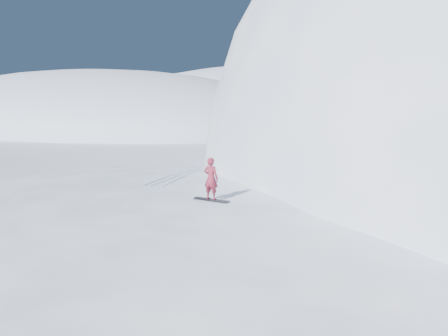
# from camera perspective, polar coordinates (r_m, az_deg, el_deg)

# --- Properties ---
(ground) EXTENTS (400.00, 400.00, 0.00)m
(ground) POSITION_cam_1_polar(r_m,az_deg,el_deg) (16.70, -14.24, -12.35)
(ground) COLOR white
(ground) RESTS_ON ground
(near_ridge) EXTENTS (36.00, 28.00, 4.80)m
(near_ridge) POSITION_cam_1_polar(r_m,az_deg,el_deg) (18.27, -5.30, -10.19)
(near_ridge) COLOR white
(near_ridge) RESTS_ON ground
(peak_shoulder) EXTENTS (28.00, 24.00, 18.00)m
(peak_shoulder) POSITION_cam_1_polar(r_m,az_deg,el_deg) (31.68, 27.42, -2.83)
(peak_shoulder) COLOR white
(peak_shoulder) RESTS_ON ground
(far_ridge_a) EXTENTS (120.00, 70.00, 28.00)m
(far_ridge_a) POSITION_cam_1_polar(r_m,az_deg,el_deg) (107.88, -19.12, 5.56)
(far_ridge_a) COLOR white
(far_ridge_a) RESTS_ON ground
(far_ridge_c) EXTENTS (140.00, 90.00, 36.00)m
(far_ridge_c) POSITION_cam_1_polar(r_m,az_deg,el_deg) (131.49, 6.88, 6.59)
(far_ridge_c) COLOR white
(far_ridge_c) RESTS_ON ground
(wind_bumps) EXTENTS (16.00, 14.40, 1.00)m
(wind_bumps) POSITION_cam_1_polar(r_m,az_deg,el_deg) (18.52, -10.90, -10.05)
(wind_bumps) COLOR white
(wind_bumps) RESTS_ON ground
(snowboard) EXTENTS (1.50, 0.33, 0.02)m
(snowboard) POSITION_cam_1_polar(r_m,az_deg,el_deg) (15.35, -1.85, -4.53)
(snowboard) COLOR black
(snowboard) RESTS_ON near_ridge
(snowboarder) EXTENTS (0.61, 0.41, 1.62)m
(snowboarder) POSITION_cam_1_polar(r_m,az_deg,el_deg) (15.18, -1.87, -1.51)
(snowboarder) COLOR maroon
(snowboarder) RESTS_ON snowboard
(vapor_plume) EXTENTS (10.90, 8.72, 7.63)m
(vapor_plume) POSITION_cam_1_polar(r_m,az_deg,el_deg) (78.86, -25.94, 3.95)
(vapor_plume) COLOR white
(vapor_plume) RESTS_ON ground
(board_tracks) EXTENTS (2.22, 5.90, 0.04)m
(board_tracks) POSITION_cam_1_polar(r_m,az_deg,el_deg) (20.76, -6.52, -0.92)
(board_tracks) COLOR silver
(board_tracks) RESTS_ON ground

